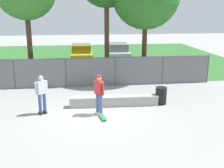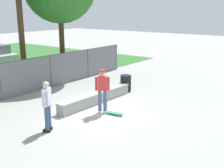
% 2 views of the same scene
% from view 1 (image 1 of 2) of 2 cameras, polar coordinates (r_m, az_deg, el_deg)
% --- Properties ---
extents(ground_plane, '(80.00, 80.00, 0.00)m').
position_cam_1_polar(ground_plane, '(12.86, -3.20, -6.11)').
color(ground_plane, '#9E9E99').
extents(grass_strip, '(27.24, 20.00, 0.02)m').
position_cam_1_polar(grass_strip, '(27.37, -5.48, 5.39)').
color(grass_strip, '#336B2D').
rests_on(grass_strip, ground).
extents(concrete_ledge, '(4.42, 0.64, 0.51)m').
position_cam_1_polar(concrete_ledge, '(13.74, 0.45, -3.51)').
color(concrete_ledge, '#999993').
rests_on(concrete_ledge, ground).
extents(skateboarder, '(0.44, 0.48, 1.84)m').
position_cam_1_polar(skateboarder, '(12.43, -2.69, -1.83)').
color(skateboarder, beige).
rests_on(skateboarder, ground).
extents(skateboard, '(0.33, 0.82, 0.09)m').
position_cam_1_polar(skateboard, '(12.28, -1.94, -6.79)').
color(skateboard, '#2D8C4C').
rests_on(skateboard, ground).
extents(chainlink_fence, '(15.31, 0.07, 1.81)m').
position_cam_1_polar(chainlink_fence, '(17.08, -4.39, 2.73)').
color(chainlink_fence, '#4C4C51').
rests_on(chainlink_fence, ground).
extents(car_yellow, '(2.08, 4.23, 1.66)m').
position_cam_1_polar(car_yellow, '(24.67, -6.30, 6.23)').
color(car_yellow, gold).
rests_on(car_yellow, ground).
extents(car_silver, '(2.08, 4.23, 1.66)m').
position_cam_1_polar(car_silver, '(25.30, 1.23, 6.55)').
color(car_silver, '#B7BABF').
rests_on(car_silver, ground).
extents(bystander, '(0.53, 0.42, 1.82)m').
position_cam_1_polar(bystander, '(12.87, -14.33, -1.81)').
color(bystander, black).
rests_on(bystander, ground).
extents(trash_bin, '(0.56, 0.56, 0.88)m').
position_cam_1_polar(trash_bin, '(14.19, 10.09, -2.38)').
color(trash_bin, black).
rests_on(trash_bin, ground).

